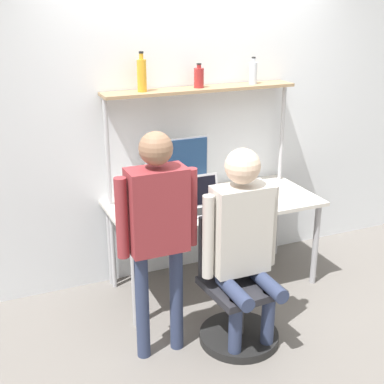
# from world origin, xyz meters

# --- Properties ---
(ground_plane) EXTENTS (12.00, 12.00, 0.00)m
(ground_plane) POSITION_xyz_m (0.00, 0.00, 0.00)
(ground_plane) COLOR slate
(wall_back) EXTENTS (8.00, 0.06, 2.70)m
(wall_back) POSITION_xyz_m (0.00, 0.83, 1.35)
(wall_back) COLOR silver
(wall_back) RESTS_ON ground_plane
(desk) EXTENTS (1.69, 0.78, 0.75)m
(desk) POSITION_xyz_m (0.00, 0.41, 0.67)
(desk) COLOR beige
(desk) RESTS_ON ground_plane
(shelf_unit) EXTENTS (1.61, 0.23, 1.62)m
(shelf_unit) POSITION_xyz_m (0.00, 0.68, 1.36)
(shelf_unit) COLOR #997A56
(shelf_unit) RESTS_ON ground_plane
(monitor) EXTENTS (0.53, 0.19, 0.49)m
(monitor) POSITION_xyz_m (-0.22, 0.63, 1.02)
(monitor) COLOR #B7B7BC
(monitor) RESTS_ON desk
(laptop) EXTENTS (0.32, 0.25, 0.26)m
(laptop) POSITION_xyz_m (-0.15, 0.30, 0.82)
(laptop) COLOR #BCBCC1
(laptop) RESTS_ON desk
(cell_phone) EXTENTS (0.07, 0.15, 0.01)m
(cell_phone) POSITION_xyz_m (0.13, 0.27, 0.75)
(cell_phone) COLOR silver
(cell_phone) RESTS_ON desk
(office_chair) EXTENTS (0.56, 0.56, 0.91)m
(office_chair) POSITION_xyz_m (-0.18, -0.35, 0.28)
(office_chair) COLOR black
(office_chair) RESTS_ON ground_plane
(person_seated) EXTENTS (0.55, 0.48, 1.40)m
(person_seated) POSITION_xyz_m (-0.17, -0.39, 0.83)
(person_seated) COLOR #2D3856
(person_seated) RESTS_ON ground_plane
(person_standing) EXTENTS (0.54, 0.21, 1.55)m
(person_standing) POSITION_xyz_m (-0.73, -0.29, 0.98)
(person_standing) COLOR #2D3856
(person_standing) RESTS_ON ground_plane
(bottle_red) EXTENTS (0.08, 0.08, 0.19)m
(bottle_red) POSITION_xyz_m (-0.02, 0.68, 1.70)
(bottle_red) COLOR maroon
(bottle_red) RESTS_ON shelf_unit
(bottle_amber) EXTENTS (0.07, 0.07, 0.30)m
(bottle_amber) POSITION_xyz_m (-0.49, 0.68, 1.74)
(bottle_amber) COLOR gold
(bottle_amber) RESTS_ON shelf_unit
(bottle_clear) EXTENTS (0.06, 0.06, 0.22)m
(bottle_clear) POSITION_xyz_m (0.47, 0.68, 1.71)
(bottle_clear) COLOR silver
(bottle_clear) RESTS_ON shelf_unit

